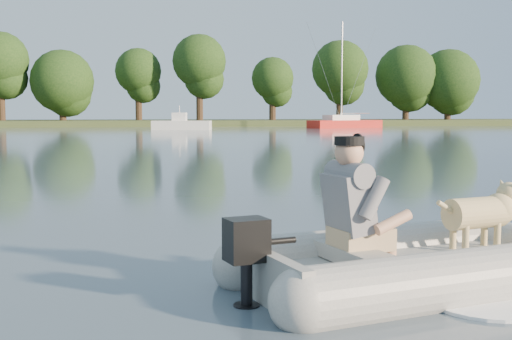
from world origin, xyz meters
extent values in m
plane|color=slate|center=(0.00, 0.00, 0.00)|extent=(160.00, 160.00, 0.00)
cube|color=#47512D|center=(0.00, 62.00, 0.25)|extent=(160.00, 12.00, 0.70)
cylinder|color=#332316|center=(-15.65, 61.01, 2.12)|extent=(0.70, 0.70, 4.24)
sphere|color=#2F4D19|center=(-15.65, 61.01, 6.48)|extent=(5.55, 5.55, 5.55)
cylinder|color=#332316|center=(-9.90, 61.33, 1.47)|extent=(0.70, 0.70, 2.94)
sphere|color=#2F4D19|center=(-9.90, 61.33, 4.49)|extent=(6.27, 6.27, 6.27)
cylinder|color=#332316|center=(-2.42, 61.95, 1.84)|extent=(0.70, 0.70, 3.67)
sphere|color=#2F4D19|center=(-2.42, 61.95, 5.61)|extent=(4.69, 4.69, 4.69)
cylinder|color=#332316|center=(3.70, 60.15, 2.15)|extent=(0.70, 0.70, 4.29)
sphere|color=#2F4D19|center=(3.70, 60.15, 6.56)|extent=(5.43, 5.43, 5.43)
cylinder|color=#332316|center=(11.30, 60.43, 1.61)|extent=(0.70, 0.70, 3.21)
sphere|color=#2F4D19|center=(11.30, 60.43, 4.91)|extent=(4.41, 4.41, 4.41)
cylinder|color=#332316|center=(18.70, 61.04, 1.97)|extent=(0.70, 0.70, 3.94)
sphere|color=#2F4D19|center=(18.70, 61.04, 6.02)|extent=(6.03, 6.03, 6.03)
cylinder|color=#332316|center=(26.27, 61.31, 1.76)|extent=(0.70, 0.70, 3.52)
sphere|color=#2F4D19|center=(26.27, 61.31, 5.37)|extent=(6.68, 6.68, 6.68)
cylinder|color=#332316|center=(31.05, 61.08, 1.61)|extent=(0.70, 0.70, 3.21)
sphere|color=#2F4D19|center=(31.05, 61.08, 4.91)|extent=(6.79, 6.79, 6.79)
cube|color=red|center=(16.07, 50.58, 0.26)|extent=(7.28, 4.37, 0.87)
cube|color=white|center=(15.66, 50.43, 0.92)|extent=(3.41, 2.53, 0.52)
cylinder|color=#A5A5AA|center=(15.66, 50.43, 5.06)|extent=(0.14, 0.14, 8.73)
camera|label=1|loc=(-1.35, -5.30, 1.45)|focal=45.00mm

